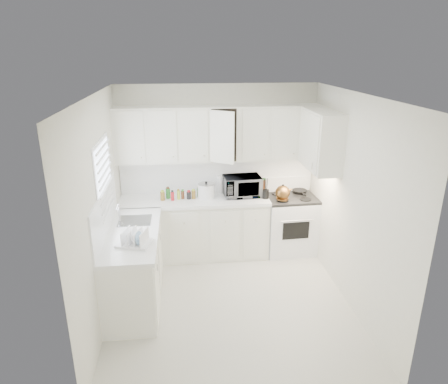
{
  "coord_description": "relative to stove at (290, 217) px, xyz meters",
  "views": [
    {
      "loc": [
        -0.55,
        -4.39,
        3.07
      ],
      "look_at": [
        0.0,
        0.7,
        1.25
      ],
      "focal_mm": 32.35,
      "sensor_mm": 36.0,
      "label": 1
    }
  ],
  "objects": [
    {
      "name": "wall_back",
      "position": [
        -1.11,
        0.3,
        0.71
      ],
      "size": [
        3.0,
        0.0,
        3.0
      ],
      "primitive_type": "plane",
      "rotation": [
        1.57,
        0.0,
        0.0
      ],
      "color": "silver",
      "rests_on": "ground"
    },
    {
      "name": "sauce_right_1",
      "position": [
        -0.47,
        0.1,
        0.46
      ],
      "size": [
        0.06,
        0.06,
        0.19
      ],
      "primitive_type": "cylinder",
      "color": "#AFC92F",
      "rests_on": "countertop_back"
    },
    {
      "name": "lower_cabinets_left",
      "position": [
        -2.31,
        -1.1,
        -0.14
      ],
      "size": [
        0.6,
        1.6,
        0.9
      ],
      "primitive_type": null,
      "color": "silver",
      "rests_on": "floor"
    },
    {
      "name": "frying_pan",
      "position": [
        0.18,
        0.16,
        0.38
      ],
      "size": [
        0.25,
        0.4,
        0.04
      ],
      "primitive_type": null,
      "rotation": [
        0.0,
        0.0,
        0.07
      ],
      "color": "black",
      "rests_on": "stove"
    },
    {
      "name": "tea_kettle",
      "position": [
        -0.18,
        -0.16,
        0.48
      ],
      "size": [
        0.3,
        0.27,
        0.25
      ],
      "primitive_type": null,
      "rotation": [
        0.0,
        0.0,
        -0.16
      ],
      "color": "brown",
      "rests_on": "stove"
    },
    {
      "name": "wall_left",
      "position": [
        -2.61,
        -1.3,
        0.71
      ],
      "size": [
        0.0,
        3.2,
        3.2
      ],
      "primitive_type": "plane",
      "rotation": [
        1.57,
        0.0,
        1.57
      ],
      "color": "silver",
      "rests_on": "ground"
    },
    {
      "name": "spice_left_5",
      "position": [
        -1.58,
        0.03,
        0.43
      ],
      "size": [
        0.06,
        0.06,
        0.13
      ],
      "primitive_type": "cylinder",
      "color": "black",
      "rests_on": "countertop_back"
    },
    {
      "name": "upper_cabinets_back",
      "position": [
        -1.11,
        0.13,
        0.91
      ],
      "size": [
        3.0,
        0.33,
        0.8
      ],
      "primitive_type": null,
      "color": "silver",
      "rests_on": "wall_back"
    },
    {
      "name": "lower_cabinets_back",
      "position": [
        -1.5,
        -0.0,
        -0.14
      ],
      "size": [
        2.22,
        0.6,
        0.9
      ],
      "primitive_type": null,
      "color": "silver",
      "rests_on": "floor"
    },
    {
      "name": "upper_cabinets_right",
      "position": [
        0.23,
        -0.48,
        0.91
      ],
      "size": [
        0.33,
        0.9,
        0.8
      ],
      "primitive_type": null,
      "color": "silver",
      "rests_on": "wall_right"
    },
    {
      "name": "countertop_back",
      "position": [
        -1.5,
        -0.01,
        0.34
      ],
      "size": [
        2.24,
        0.64,
        0.05
      ],
      "primitive_type": "cube",
      "color": "white",
      "rests_on": "lower_cabinets_back"
    },
    {
      "name": "spice_left_7",
      "position": [
        -1.43,
        0.03,
        0.43
      ],
      "size": [
        0.06,
        0.06,
        0.13
      ],
      "primitive_type": "cylinder",
      "color": "#2B812E",
      "rests_on": "countertop_back"
    },
    {
      "name": "spice_left_4",
      "position": [
        -1.66,
        0.12,
        0.43
      ],
      "size": [
        0.06,
        0.06,
        0.13
      ],
      "primitive_type": "cylinder",
      "color": "#532D17",
      "rests_on": "countertop_back"
    },
    {
      "name": "stove",
      "position": [
        0.0,
        0.0,
        0.0
      ],
      "size": [
        0.79,
        0.66,
        1.17
      ],
      "primitive_type": null,
      "rotation": [
        0.0,
        0.0,
        0.04
      ],
      "color": "white",
      "rests_on": "floor"
    },
    {
      "name": "dish_rack",
      "position": [
        -2.23,
        -1.44,
        0.47
      ],
      "size": [
        0.44,
        0.38,
        0.21
      ],
      "primitive_type": null,
      "rotation": [
        0.0,
        0.0,
        -0.3
      ],
      "color": "white",
      "rests_on": "countertop_left"
    },
    {
      "name": "microwave",
      "position": [
        -0.76,
        0.04,
        0.55
      ],
      "size": [
        0.58,
        0.35,
        0.37
      ],
      "primitive_type": "imported",
      "rotation": [
        0.0,
        0.0,
        0.08
      ],
      "color": "gray",
      "rests_on": "countertop_back"
    },
    {
      "name": "sauce_right_0",
      "position": [
        -0.53,
        0.16,
        0.46
      ],
      "size": [
        0.06,
        0.06,
        0.19
      ],
      "primitive_type": "cylinder",
      "color": "#B11720",
      "rests_on": "countertop_back"
    },
    {
      "name": "window_blinds",
      "position": [
        -2.59,
        -0.95,
        0.96
      ],
      "size": [
        0.06,
        0.96,
        1.06
      ],
      "primitive_type": null,
      "color": "white",
      "rests_on": "wall_left"
    },
    {
      "name": "spice_left_2",
      "position": [
        -1.81,
        0.12,
        0.43
      ],
      "size": [
        0.06,
        0.06,
        0.13
      ],
      "primitive_type": "cylinder",
      "color": "#B11720",
      "rests_on": "countertop_back"
    },
    {
      "name": "backsplash_left",
      "position": [
        -2.6,
        -1.1,
        0.64
      ],
      "size": [
        0.02,
        1.6,
        0.55
      ],
      "primitive_type": "cube",
      "color": "white",
      "rests_on": "wall_left"
    },
    {
      "name": "paper_towel",
      "position": [
        -1.08,
        0.22,
        0.5
      ],
      "size": [
        0.12,
        0.12,
        0.27
      ],
      "primitive_type": "cylinder",
      "color": "white",
      "rests_on": "countertop_back"
    },
    {
      "name": "sink",
      "position": [
        -2.3,
        -0.75,
        0.48
      ],
      "size": [
        0.42,
        0.38,
        0.3
      ],
      "primitive_type": null,
      "color": "gray",
      "rests_on": "countertop_left"
    },
    {
      "name": "utensil_crock",
      "position": [
        -0.43,
        -0.11,
        0.53
      ],
      "size": [
        0.12,
        0.12,
        0.32
      ],
      "primitive_type": null,
      "rotation": [
        0.0,
        0.0,
        -0.16
      ],
      "color": "black",
      "rests_on": "countertop_back"
    },
    {
      "name": "wall_right",
      "position": [
        0.39,
        -1.3,
        0.71
      ],
      "size": [
        0.0,
        3.2,
        3.2
      ],
      "primitive_type": "plane",
      "rotation": [
        1.57,
        0.0,
        -1.57
      ],
      "color": "silver",
      "rests_on": "ground"
    },
    {
      "name": "backsplash_back",
      "position": [
        -1.11,
        0.29,
        0.64
      ],
      "size": [
        2.98,
        0.02,
        0.55
      ],
      "primitive_type": "cube",
      "color": "white",
      "rests_on": "wall_back"
    },
    {
      "name": "spice_left_0",
      "position": [
        -1.96,
        0.12,
        0.43
      ],
      "size": [
        0.06,
        0.06,
        0.13
      ],
      "primitive_type": "cylinder",
      "color": "olive",
      "rests_on": "countertop_back"
    },
    {
      "name": "floor",
      "position": [
        -1.11,
        -1.3,
        -0.59
      ],
      "size": [
        3.2,
        3.2,
        0.0
      ],
      "primitive_type": "plane",
      "color": "beige",
      "rests_on": "ground"
    },
    {
      "name": "rice_cooker",
      "position": [
        -1.31,
        0.01,
        0.49
      ],
      "size": [
        0.32,
        0.32,
        0.26
      ],
      "primitive_type": null,
      "rotation": [
        0.0,
        0.0,
        -0.28
      ],
      "color": "white",
      "rests_on": "countertop_back"
    },
    {
      "name": "spice_left_1",
      "position": [
        -1.88,
        0.03,
        0.43
      ],
      "size": [
        0.06,
        0.06,
        0.13
      ],
      "primitive_type": "cylinder",
      "color": "#2B812E",
      "rests_on": "countertop_back"
    },
    {
      "name": "sauce_right_2",
      "position": [
        -0.42,
        0.16,
        0.46
      ],
      "size": [
        0.06,
        0.06,
        0.19
      ],
      "primitive_type": "cylinder",
      "color": "#532D17",
      "rests_on": "countertop_back"
    },
    {
      "name": "spice_left_6",
      "position": [
        -1.51,
        0.12,
        0.43
      ],
      "size": [
        0.06,
        0.06,
        0.13
      ],
      "primitive_type": "cylinder",
      "color": "olive",
      "rests_on": "countertop_back"
    },
    {
      "name": "spice_left_3",
      "position": [
        -1.73,
        0.03,
        0.43
      ],
      "size": [
        0.06,
        0.06,
        0.13
      ],
      "primitive_type": "cylinder",
      "color": "#AFC92F",
      "rests_on": "countertop_back"
    },
    {
      "name": "wall_front",
      "position": [
        -1.11,
        -2.9,
        0.71
      ],
      "size": [
        3.0,
        0.0,
        3.0
      ],
      "primitive_type": "plane",
      "rotation": [
        -1.57,
        0.0,
        0.0
      ],
      "color": "silver",
      "rests_on": "ground"
    },
    {
      "name": "ceiling",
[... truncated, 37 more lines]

